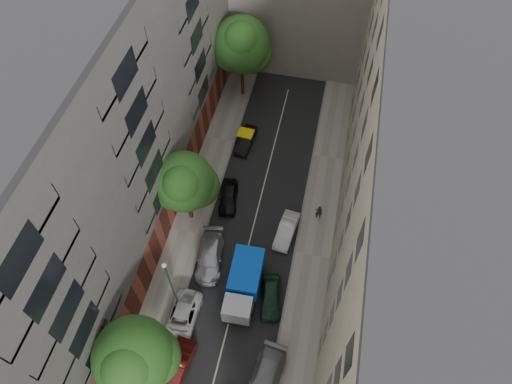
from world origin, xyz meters
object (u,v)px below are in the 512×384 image
(car_left_3, at_px, (210,256))
(car_left_5, at_px, (246,140))
(car_left_2, at_px, (182,319))
(car_right_3, at_px, (286,230))
(car_right_2, at_px, (271,297))
(car_left_4, at_px, (228,197))
(tree_near, at_px, (134,359))
(pedestrian, at_px, (319,212))
(car_left_1, at_px, (176,369))
(tarp_truck, at_px, (244,284))
(tree_mid, at_px, (185,184))
(car_right_1, at_px, (265,380))
(tree_far, at_px, (242,47))
(lamp_post, at_px, (170,282))

(car_left_3, xyz_separation_m, car_left_5, (0.00, 13.20, -0.09))
(car_left_2, height_order, car_right_3, car_left_2)
(car_left_3, xyz_separation_m, car_right_2, (5.60, -2.40, -0.06))
(car_left_4, relative_size, tree_near, 0.50)
(pedestrian, bearing_deg, car_left_1, 54.56)
(car_left_5, relative_size, car_right_2, 0.99)
(pedestrian, bearing_deg, car_left_3, 29.29)
(car_left_2, xyz_separation_m, car_left_3, (0.69, 5.60, 0.07))
(tarp_truck, relative_size, tree_mid, 0.75)
(car_left_4, distance_m, car_right_3, 6.22)
(car_left_2, distance_m, car_right_1, 7.70)
(car_left_3, height_order, tree_far, tree_far)
(car_left_4, relative_size, car_right_1, 0.77)
(car_left_2, relative_size, pedestrian, 2.88)
(car_left_2, relative_size, car_left_3, 0.95)
(pedestrian, bearing_deg, tree_near, 51.35)
(car_left_5, relative_size, lamp_post, 0.54)
(car_left_1, bearing_deg, car_right_2, 57.60)
(car_right_2, height_order, pedestrian, pedestrian)
(car_left_4, xyz_separation_m, car_right_3, (5.76, -2.35, -0.02))
(car_right_3, height_order, tree_mid, tree_mid)
(car_left_3, bearing_deg, car_left_2, -105.33)
(tree_far, height_order, lamp_post, tree_far)
(tarp_truck, xyz_separation_m, car_left_3, (-3.40, 2.15, -0.73))
(car_left_4, bearing_deg, car_left_1, -98.80)
(tree_near, height_order, tree_mid, tree_near)
(tarp_truck, bearing_deg, car_left_5, 100.81)
(lamp_post, bearing_deg, pedestrian, 47.38)
(tarp_truck, distance_m, car_left_3, 4.09)
(car_right_1, xyz_separation_m, tree_mid, (-9.12, 12.24, 4.47))
(tree_mid, xyz_separation_m, tree_far, (0.84, 16.51, 1.05))
(tarp_truck, bearing_deg, car_right_1, -66.75)
(car_right_2, relative_size, tree_near, 0.50)
(car_left_5, height_order, pedestrian, pedestrian)
(lamp_post, bearing_deg, car_left_3, 72.34)
(car_right_2, bearing_deg, car_left_1, -138.62)
(car_left_1, bearing_deg, lamp_post, 113.33)
(car_left_3, xyz_separation_m, lamp_post, (-1.40, -4.40, 3.78))
(car_right_2, height_order, lamp_post, lamp_post)
(car_left_4, relative_size, car_right_2, 1.00)
(lamp_post, bearing_deg, tarp_truck, 25.12)
(tarp_truck, relative_size, car_left_3, 1.16)
(car_left_2, distance_m, car_right_3, 11.40)
(car_right_3, bearing_deg, car_left_2, -117.32)
(car_left_1, height_order, car_left_4, car_left_1)
(car_right_1, relative_size, car_right_3, 1.29)
(car_right_2, bearing_deg, car_left_4, 114.09)
(car_left_1, bearing_deg, pedestrian, 68.75)
(car_left_1, distance_m, car_left_2, 3.67)
(car_right_3, relative_size, lamp_post, 0.55)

